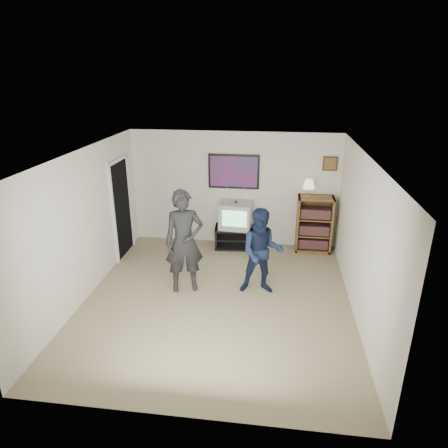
% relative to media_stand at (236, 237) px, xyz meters
% --- Properties ---
extents(room_shell, '(4.51, 5.00, 2.51)m').
position_rel_media_stand_xyz_m(room_shell, '(-0.10, -1.88, 1.02)').
color(room_shell, '#706647').
rests_on(room_shell, ground).
extents(media_stand, '(0.97, 0.59, 0.47)m').
position_rel_media_stand_xyz_m(media_stand, '(0.00, 0.00, 0.00)').
color(media_stand, black).
rests_on(media_stand, room_shell).
extents(crt_television, '(0.70, 0.61, 0.57)m').
position_rel_media_stand_xyz_m(crt_television, '(-0.02, 0.00, 0.52)').
color(crt_television, '#ABAAA5').
rests_on(crt_television, media_stand).
extents(bookshelf, '(0.74, 0.42, 1.22)m').
position_rel_media_stand_xyz_m(bookshelf, '(1.66, 0.05, 0.37)').
color(bookshelf, brown).
rests_on(bookshelf, room_shell).
extents(table_lamp, '(0.24, 0.24, 0.39)m').
position_rel_media_stand_xyz_m(table_lamp, '(1.49, 0.00, 1.17)').
color(table_lamp, beige).
rests_on(table_lamp, bookshelf).
extents(person_tall, '(0.78, 0.63, 1.84)m').
position_rel_media_stand_xyz_m(person_tall, '(-0.71, -1.92, 0.69)').
color(person_tall, black).
rests_on(person_tall, room_shell).
extents(person_short, '(0.80, 0.65, 1.55)m').
position_rel_media_stand_xyz_m(person_short, '(0.62, -1.84, 0.54)').
color(person_short, '#141E37').
rests_on(person_short, room_shell).
extents(controller_left, '(0.07, 0.11, 0.03)m').
position_rel_media_stand_xyz_m(controller_left, '(-0.72, -1.71, 0.88)').
color(controller_left, white).
rests_on(controller_left, person_tall).
extents(controller_right, '(0.06, 0.12, 0.03)m').
position_rel_media_stand_xyz_m(controller_right, '(0.62, -1.62, 0.74)').
color(controller_right, white).
rests_on(controller_right, person_short).
extents(poster, '(1.10, 0.03, 0.75)m').
position_rel_media_stand_xyz_m(poster, '(-0.10, 0.25, 1.42)').
color(poster, black).
rests_on(poster, room_shell).
extents(air_vent, '(0.28, 0.02, 0.14)m').
position_rel_media_stand_xyz_m(air_vent, '(-0.65, 0.25, 1.72)').
color(air_vent, white).
rests_on(air_vent, room_shell).
extents(small_picture, '(0.30, 0.03, 0.30)m').
position_rel_media_stand_xyz_m(small_picture, '(1.90, 0.25, 1.65)').
color(small_picture, '#3C2813').
rests_on(small_picture, room_shell).
extents(doorway, '(0.03, 0.85, 2.00)m').
position_rel_media_stand_xyz_m(doorway, '(-2.33, -0.63, 0.77)').
color(doorway, black).
rests_on(doorway, room_shell).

